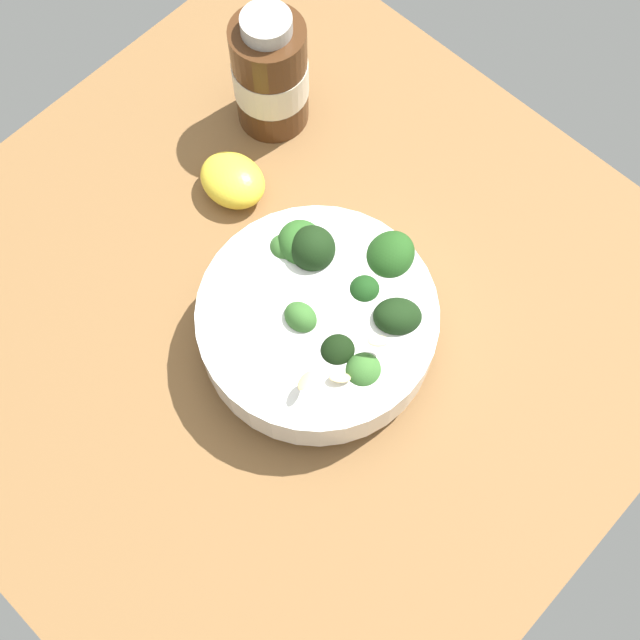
{
  "coord_description": "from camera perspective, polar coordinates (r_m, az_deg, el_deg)",
  "views": [
    {
      "loc": [
        -19.56,
        -23.13,
        69.72
      ],
      "look_at": [
        0.33,
        -4.17,
        4.0
      ],
      "focal_mm": 47.1,
      "sensor_mm": 36.0,
      "label": 1
    }
  ],
  "objects": [
    {
      "name": "ground_plane",
      "position": [
        0.77,
        -2.4,
        0.23
      ],
      "size": [
        65.94,
        65.94,
        3.04
      ],
      "primitive_type": "cube",
      "color": "brown"
    },
    {
      "name": "lemon_wedge",
      "position": [
        0.81,
        -5.96,
        9.42
      ],
      "size": [
        5.75,
        6.91,
        3.69
      ],
      "primitive_type": "ellipsoid",
      "rotation": [
        0.0,
        0.0,
        1.62
      ],
      "color": "yellow",
      "rests_on": "ground_plane"
    },
    {
      "name": "bottle_tall",
      "position": [
        0.82,
        -3.4,
        16.34
      ],
      "size": [
        7.21,
        7.21,
        13.45
      ],
      "color": "#472814",
      "rests_on": "ground_plane"
    },
    {
      "name": "bowl_of_broccoli",
      "position": [
        0.71,
        0.18,
        0.3
      ],
      "size": [
        20.9,
        20.27,
        9.79
      ],
      "color": "white",
      "rests_on": "ground_plane"
    }
  ]
}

